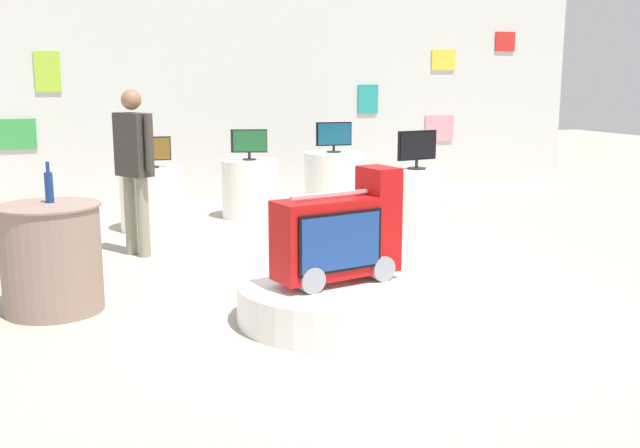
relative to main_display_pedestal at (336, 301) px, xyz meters
The scene contains 15 objects.
ground_plane 0.66m from the main_display_pedestal, 60.40° to the left, with size 30.00×30.00×0.00m, color #A8A091.
back_wall_display 6.11m from the main_display_pedestal, 86.90° to the left, with size 12.82×0.13×3.09m.
main_display_pedestal is the anchor object (origin of this frame).
novelty_firetruck_tv 0.49m from the main_display_pedestal, ahead, with size 1.01×0.52×0.84m.
display_pedestal_left_rear 3.36m from the main_display_pedestal, 51.38° to the left, with size 0.70×0.70×0.74m, color white.
tv_on_left_rear 3.45m from the main_display_pedestal, 51.35° to the left, with size 0.52×0.22×0.45m.
display_pedestal_center_rear 5.12m from the main_display_pedestal, 67.83° to the left, with size 0.83×0.83×0.74m, color white.
tv_on_center_rear 5.18m from the main_display_pedestal, 67.81° to the left, with size 0.51×0.20×0.42m.
display_pedestal_right_rear 4.28m from the main_display_pedestal, 82.54° to the left, with size 0.72×0.72×0.74m, color white.
tv_on_right_rear 4.35m from the main_display_pedestal, 82.52° to the left, with size 0.45×0.18×0.39m.
display_pedestal_far_right 3.95m from the main_display_pedestal, 100.93° to the left, with size 0.75×0.75×0.74m, color white.
tv_on_far_right 4.02m from the main_display_pedestal, 100.93° to the left, with size 0.48×0.19×0.36m.
side_table_round 2.23m from the main_display_pedestal, 153.14° to the left, with size 0.78×0.78×0.84m.
bottle_on_side_table 2.38m from the main_display_pedestal, 150.92° to the left, with size 0.06×0.06×0.32m.
shopper_browsing_near_truck 2.97m from the main_display_pedestal, 112.71° to the left, with size 0.36×0.49×1.67m.
Camera 1 is at (-2.40, -5.54, 1.81)m, focal length 41.96 mm.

